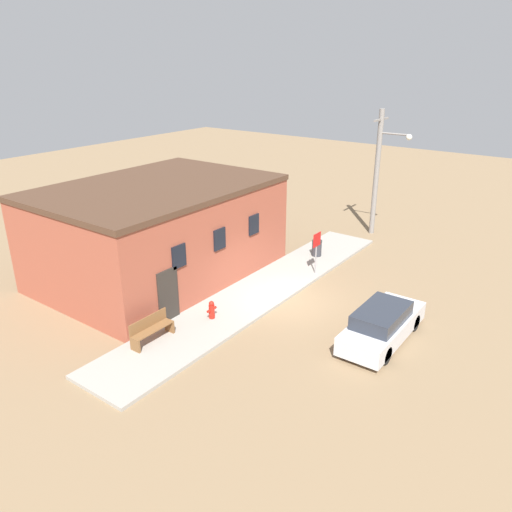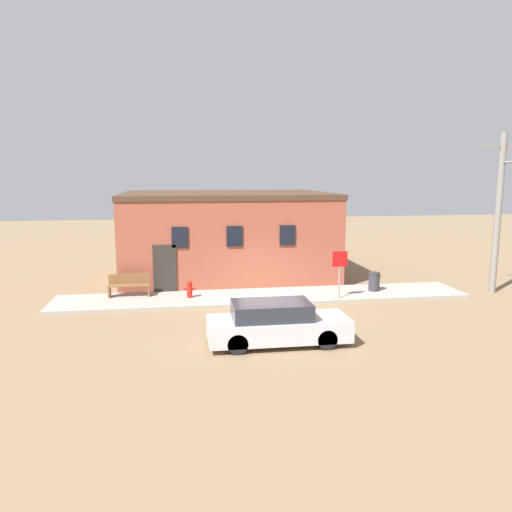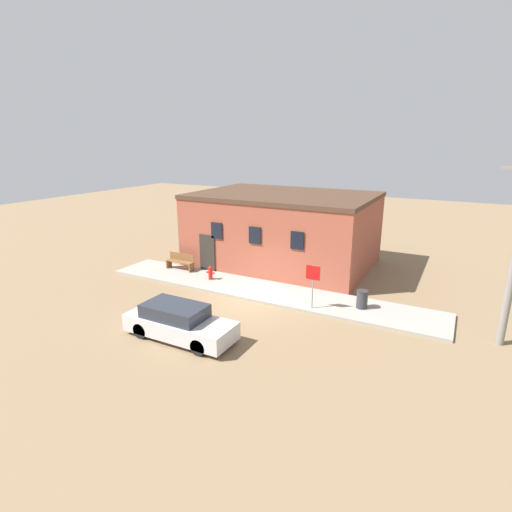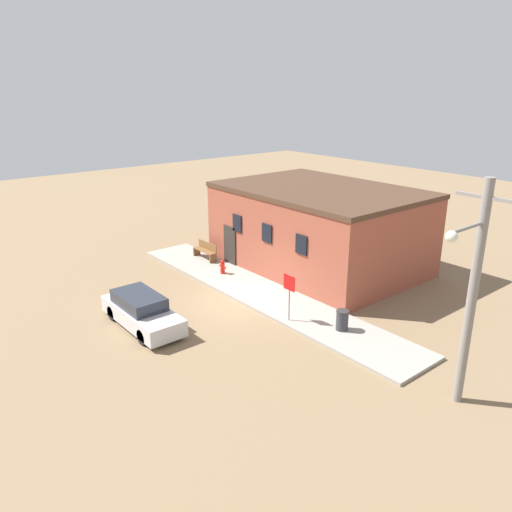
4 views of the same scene
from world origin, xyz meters
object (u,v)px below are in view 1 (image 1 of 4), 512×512
(stop_sign, at_px, (317,246))
(utility_pole, at_px, (379,169))
(fire_hydrant, at_px, (212,310))
(trash_bin, at_px, (317,248))
(parked_car, at_px, (382,324))
(bench, at_px, (151,329))

(stop_sign, height_order, utility_pole, utility_pole)
(fire_hydrant, relative_size, stop_sign, 0.37)
(trash_bin, height_order, parked_car, parked_car)
(trash_bin, height_order, utility_pole, utility_pole)
(stop_sign, xyz_separation_m, parked_car, (-3.59, -4.80, -0.86))
(stop_sign, height_order, bench, stop_sign)
(fire_hydrant, relative_size, utility_pole, 0.10)
(stop_sign, bearing_deg, bench, 168.86)
(trash_bin, xyz_separation_m, utility_pole, (5.30, -0.73, 3.20))
(stop_sign, bearing_deg, parked_car, -126.84)
(bench, distance_m, utility_pole, 16.28)
(bench, relative_size, trash_bin, 2.09)
(trash_bin, bearing_deg, parked_car, -133.47)
(fire_hydrant, distance_m, parked_car, 6.39)
(bench, bearing_deg, parked_car, -52.09)
(stop_sign, bearing_deg, utility_pole, 2.59)
(stop_sign, relative_size, parked_car, 0.45)
(utility_pole, height_order, parked_car, utility_pole)
(fire_hydrant, bearing_deg, stop_sign, -9.82)
(bench, height_order, utility_pole, utility_pole)
(fire_hydrant, xyz_separation_m, bench, (-2.51, 0.64, 0.10))
(trash_bin, distance_m, utility_pole, 6.23)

